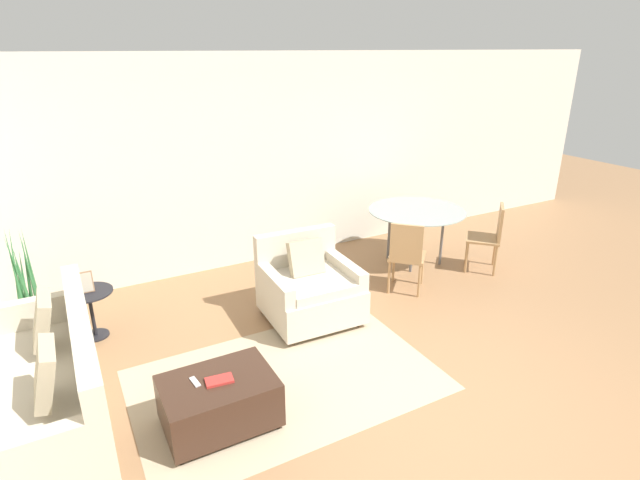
# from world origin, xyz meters

# --- Properties ---
(ground_plane) EXTENTS (20.00, 20.00, 0.00)m
(ground_plane) POSITION_xyz_m (0.00, 0.00, 0.00)
(ground_plane) COLOR #936B47
(wall_back) EXTENTS (12.00, 0.06, 2.75)m
(wall_back) POSITION_xyz_m (0.00, 3.47, 1.38)
(wall_back) COLOR beige
(wall_back) RESTS_ON ground_plane
(area_rug) EXTENTS (2.65, 1.72, 0.01)m
(area_rug) POSITION_xyz_m (-1.03, 0.78, 0.00)
(area_rug) COLOR tan
(area_rug) RESTS_ON ground_plane
(couch) EXTENTS (0.84, 2.00, 0.94)m
(couch) POSITION_xyz_m (-2.87, 1.10, 0.32)
(couch) COLOR beige
(couch) RESTS_ON ground_plane
(armchair) EXTENTS (0.97, 0.93, 0.91)m
(armchair) POSITION_xyz_m (-0.34, 1.68, 0.35)
(armchair) COLOR beige
(armchair) RESTS_ON ground_plane
(ottoman) EXTENTS (0.86, 0.60, 0.41)m
(ottoman) POSITION_xyz_m (-1.72, 0.52, 0.23)
(ottoman) COLOR #382319
(ottoman) RESTS_ON ground_plane
(book_stack) EXTENTS (0.22, 0.14, 0.02)m
(book_stack) POSITION_xyz_m (-1.71, 0.50, 0.42)
(book_stack) COLOR #B72D28
(book_stack) RESTS_ON ottoman
(tv_remote_primary) EXTENTS (0.06, 0.14, 0.01)m
(tv_remote_primary) POSITION_xyz_m (-1.88, 0.58, 0.42)
(tv_remote_primary) COLOR #B7B7BC
(tv_remote_primary) RESTS_ON ottoman
(potted_plant) EXTENTS (0.33, 0.33, 1.27)m
(potted_plant) POSITION_xyz_m (-2.98, 2.43, 0.34)
(potted_plant) COLOR #333338
(potted_plant) RESTS_ON ground_plane
(side_table) EXTENTS (0.47, 0.47, 0.51)m
(side_table) POSITION_xyz_m (-2.46, 2.38, 0.36)
(side_table) COLOR black
(side_table) RESTS_ON ground_plane
(picture_frame) EXTENTS (0.13, 0.07, 0.21)m
(picture_frame) POSITION_xyz_m (-2.46, 2.38, 0.62)
(picture_frame) COLOR #8C6647
(picture_frame) RESTS_ON side_table
(dining_table) EXTENTS (1.30, 1.30, 0.75)m
(dining_table) POSITION_xyz_m (1.65, 2.36, 0.68)
(dining_table) COLOR #8C9E99
(dining_table) RESTS_ON ground_plane
(dining_chair_near_left) EXTENTS (0.59, 0.59, 0.90)m
(dining_chair_near_left) POSITION_xyz_m (0.96, 1.67, 0.52)
(dining_chair_near_left) COLOR tan
(dining_chair_near_left) RESTS_ON ground_plane
(dining_chair_near_right) EXTENTS (0.59, 0.59, 0.90)m
(dining_chair_near_right) POSITION_xyz_m (2.33, 1.67, 0.52)
(dining_chair_near_right) COLOR tan
(dining_chair_near_right) RESTS_ON ground_plane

